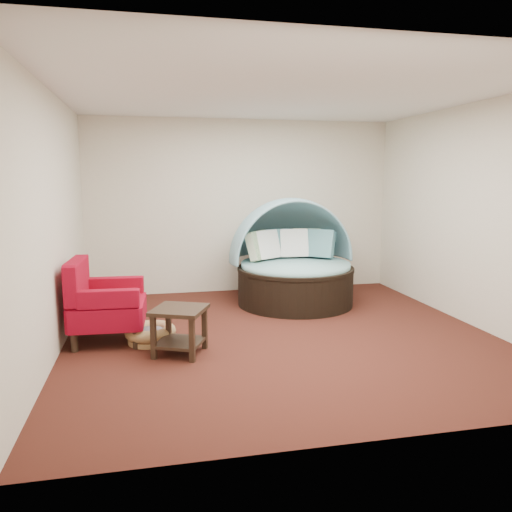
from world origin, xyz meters
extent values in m
plane|color=#401912|center=(0.00, 0.00, 0.00)|extent=(5.00, 5.00, 0.00)
plane|color=beige|center=(0.00, 2.50, 1.40)|extent=(5.00, 0.00, 5.00)
plane|color=beige|center=(0.00, -2.50, 1.40)|extent=(5.00, 0.00, 5.00)
plane|color=beige|center=(-2.50, 0.00, 1.40)|extent=(0.00, 5.00, 5.00)
plane|color=beige|center=(2.50, 0.00, 1.40)|extent=(0.00, 5.00, 5.00)
plane|color=white|center=(0.00, 0.00, 2.80)|extent=(5.00, 5.00, 0.00)
cylinder|color=black|center=(0.59, 1.40, 0.26)|extent=(1.82, 1.82, 0.52)
cylinder|color=black|center=(0.59, 1.40, 0.54)|extent=(1.84, 1.84, 0.05)
cylinder|color=#85C0B3|center=(0.59, 1.40, 0.58)|extent=(1.72, 1.72, 0.11)
cube|color=#366A3C|center=(0.08, 1.67, 0.86)|extent=(0.47, 0.49, 0.45)
cube|color=white|center=(0.23, 1.71, 0.86)|extent=(0.50, 0.44, 0.45)
cube|color=#58929A|center=(0.44, 1.85, 0.86)|extent=(0.48, 0.34, 0.45)
cube|color=white|center=(0.69, 1.81, 0.86)|extent=(0.45, 0.28, 0.45)
cube|color=#366A3C|center=(0.90, 1.83, 0.86)|extent=(0.50, 0.40, 0.45)
cube|color=#58929A|center=(1.07, 1.67, 0.86)|extent=(0.49, 0.47, 0.45)
cylinder|color=olive|center=(-1.53, 0.06, 0.03)|extent=(0.57, 0.57, 0.06)
torus|color=olive|center=(-1.53, 0.06, 0.13)|extent=(0.65, 0.65, 0.15)
cylinder|color=#605C61|center=(-1.53, 0.06, 0.11)|extent=(0.38, 0.38, 0.09)
cylinder|color=black|center=(-2.35, -0.08, 0.10)|extent=(0.08, 0.08, 0.20)
cylinder|color=black|center=(-2.31, 0.57, 0.10)|extent=(0.08, 0.08, 0.20)
cylinder|color=black|center=(-1.69, -0.12, 0.10)|extent=(0.08, 0.08, 0.20)
cylinder|color=black|center=(-1.65, 0.54, 0.10)|extent=(0.08, 0.08, 0.20)
cube|color=maroon|center=(-2.00, 0.23, 0.34)|extent=(0.87, 0.87, 0.28)
cube|color=maroon|center=(-2.33, 0.25, 0.72)|extent=(0.20, 0.83, 0.48)
cube|color=maroon|center=(-1.96, -0.13, 0.58)|extent=(0.66, 0.17, 0.20)
cube|color=maroon|center=(-1.93, 0.57, 0.58)|extent=(0.66, 0.17, 0.20)
cube|color=black|center=(-1.23, -0.39, 0.48)|extent=(0.69, 0.69, 0.04)
cube|color=black|center=(-1.23, -0.39, 0.13)|extent=(0.61, 0.61, 0.03)
cube|color=black|center=(-1.50, -0.49, 0.23)|extent=(0.07, 0.07, 0.46)
cube|color=black|center=(-1.33, -0.11, 0.23)|extent=(0.07, 0.07, 0.46)
cube|color=black|center=(-1.12, -0.66, 0.23)|extent=(0.07, 0.07, 0.46)
cube|color=black|center=(-0.95, -0.28, 0.23)|extent=(0.07, 0.07, 0.46)
camera|label=1|loc=(-1.52, -5.58, 1.88)|focal=35.00mm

